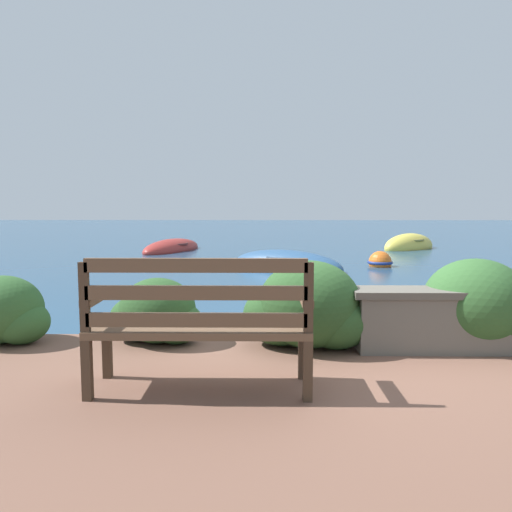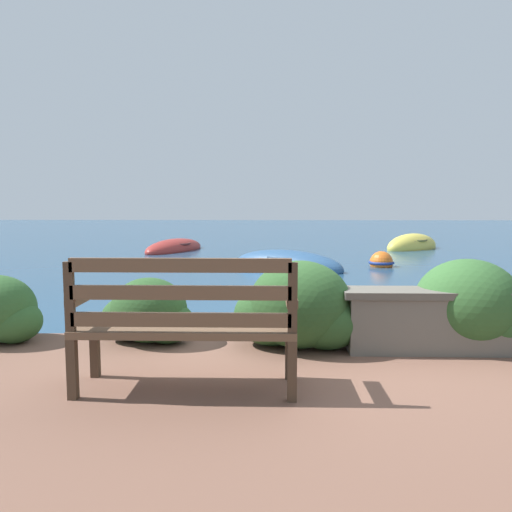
# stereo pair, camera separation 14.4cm
# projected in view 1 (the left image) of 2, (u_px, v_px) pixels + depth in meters

# --- Properties ---
(ground_plane) EXTENTS (80.00, 80.00, 0.00)m
(ground_plane) POSITION_uv_depth(u_px,v_px,m) (330.00, 357.00, 4.85)
(ground_plane) COLOR navy
(park_bench) EXTENTS (1.49, 0.48, 0.93)m
(park_bench) POSITION_uv_depth(u_px,v_px,m) (200.00, 321.00, 3.33)
(park_bench) COLOR #433123
(park_bench) RESTS_ON patio_terrace
(stone_wall) EXTENTS (2.20, 0.39, 0.54)m
(stone_wall) POSITION_uv_depth(u_px,v_px,m) (479.00, 319.00, 4.29)
(stone_wall) COLOR #666056
(stone_wall) RESTS_ON patio_terrace
(hedge_clump_far_left) EXTENTS (0.91, 0.65, 0.62)m
(hedge_clump_far_left) POSITION_uv_depth(u_px,v_px,m) (2.00, 314.00, 4.54)
(hedge_clump_far_left) COLOR #2D5628
(hedge_clump_far_left) RESTS_ON patio_terrace
(hedge_clump_left) EXTENTS (0.87, 0.63, 0.59)m
(hedge_clump_left) POSITION_uv_depth(u_px,v_px,m) (156.00, 315.00, 4.55)
(hedge_clump_left) COLOR #284C23
(hedge_clump_left) RESTS_ON patio_terrace
(hedge_clump_centre) EXTENTS (1.13, 0.82, 0.77)m
(hedge_clump_centre) POSITION_uv_depth(u_px,v_px,m) (308.00, 310.00, 4.40)
(hedge_clump_centre) COLOR #284C23
(hedge_clump_centre) RESTS_ON patio_terrace
(hedge_clump_right) EXTENTS (1.15, 0.83, 0.78)m
(hedge_clump_right) POSITION_uv_depth(u_px,v_px,m) (473.00, 308.00, 4.43)
(hedge_clump_right) COLOR #2D5628
(hedge_clump_right) RESTS_ON patio_terrace
(rowboat_nearest) EXTENTS (2.89, 2.44, 0.75)m
(rowboat_nearest) POSITION_uv_depth(u_px,v_px,m) (286.00, 266.00, 11.43)
(rowboat_nearest) COLOR #2D517A
(rowboat_nearest) RESTS_ON ground_plane
(rowboat_mid) EXTENTS (1.95, 3.13, 0.66)m
(rowboat_mid) POSITION_uv_depth(u_px,v_px,m) (172.00, 249.00, 15.68)
(rowboat_mid) COLOR #9E2D28
(rowboat_mid) RESTS_ON ground_plane
(rowboat_far) EXTENTS (2.41, 2.24, 0.89)m
(rowboat_far) POSITION_uv_depth(u_px,v_px,m) (409.00, 247.00, 16.33)
(rowboat_far) COLOR #DBC64C
(rowboat_far) RESTS_ON ground_plane
(mooring_buoy) EXTENTS (0.60, 0.60, 0.54)m
(mooring_buoy) POSITION_uv_depth(u_px,v_px,m) (380.00, 262.00, 11.81)
(mooring_buoy) COLOR orange
(mooring_buoy) RESTS_ON ground_plane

